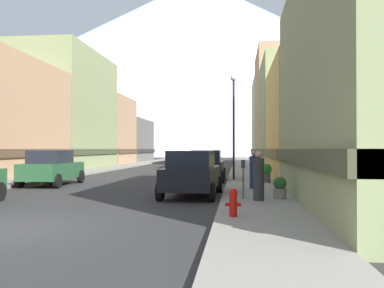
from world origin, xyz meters
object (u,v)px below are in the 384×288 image
object	(u,v)px
parking_meter_near	(243,173)
pedestrian_1	(259,178)
car_left_1	(52,168)
potted_plant_1	(44,168)
car_right_1	(207,165)
streetlamp_right	(234,111)
potted_plant_0	(280,188)
pedestrian_0	(254,171)
potted_plant_2	(266,172)
car_right_0	(192,173)
fire_hydrant_near	(233,202)

from	to	relation	value
parking_meter_near	pedestrian_1	size ratio (longest dim) A/B	0.82
car_left_1	potted_plant_1	size ratio (longest dim) A/B	5.11
car_right_1	potted_plant_1	world-z (taller)	car_right_1
parking_meter_near	streetlamp_right	distance (m)	9.88
parking_meter_near	pedestrian_1	xyz separation A→B (m)	(0.50, -0.43, -0.12)
potted_plant_0	car_right_1	bearing A→B (deg)	107.89
parking_meter_near	potted_plant_0	bearing A→B (deg)	9.33
pedestrian_1	streetlamp_right	xyz separation A→B (m)	(-0.90, 9.85, 3.09)
pedestrian_0	pedestrian_1	distance (m)	4.27
potted_plant_1	pedestrian_0	xyz separation A→B (m)	(13.25, -8.37, 0.28)
car_right_1	potted_plant_2	world-z (taller)	car_right_1
car_right_0	potted_plant_1	size ratio (longest dim) A/B	5.13
parking_meter_near	potted_plant_1	xyz separation A→B (m)	(-12.75, 12.21, -0.40)
parking_meter_near	potted_plant_1	world-z (taller)	parking_meter_near
potted_plant_2	streetlamp_right	xyz separation A→B (m)	(-1.65, 2.01, 3.31)
car_left_1	pedestrian_0	distance (m)	10.33
parking_meter_near	pedestrian_1	distance (m)	0.67
car_left_1	car_right_0	distance (m)	8.74
potted_plant_2	potted_plant_1	bearing A→B (deg)	161.06
pedestrian_1	pedestrian_0	bearing A→B (deg)	90.00
car_right_1	pedestrian_0	bearing A→B (deg)	-68.70
fire_hydrant_near	potted_plant_1	bearing A→B (deg)	127.66
car_right_1	pedestrian_1	bearing A→B (deg)	-76.93
car_right_1	potted_plant_0	world-z (taller)	car_right_1
potted_plant_2	pedestrian_1	distance (m)	7.87
fire_hydrant_near	streetlamp_right	distance (m)	13.79
car_right_0	fire_hydrant_near	size ratio (longest dim) A/B	6.35
car_right_1	pedestrian_0	world-z (taller)	car_right_1
pedestrian_1	potted_plant_0	bearing A→B (deg)	40.44
car_right_0	potted_plant_0	xyz separation A→B (m)	(3.20, -1.69, -0.38)
potted_plant_2	streetlamp_right	bearing A→B (deg)	129.32
parking_meter_near	pedestrian_0	size ratio (longest dim) A/B	0.82
potted_plant_2	pedestrian_1	size ratio (longest dim) A/B	0.59
potted_plant_1	streetlamp_right	bearing A→B (deg)	-12.73
potted_plant_1	streetlamp_right	world-z (taller)	streetlamp_right
pedestrian_0	potted_plant_0	bearing A→B (deg)	-78.32
fire_hydrant_near	potted_plant_0	world-z (taller)	potted_plant_0
fire_hydrant_near	potted_plant_2	size ratio (longest dim) A/B	0.74
car_right_0	pedestrian_1	xyz separation A→B (m)	(2.45, -2.32, -0.01)
fire_hydrant_near	parking_meter_near	size ratio (longest dim) A/B	0.53
car_right_0	fire_hydrant_near	world-z (taller)	car_right_0
streetlamp_right	parking_meter_near	bearing A→B (deg)	-87.57
car_right_0	streetlamp_right	distance (m)	8.28
potted_plant_0	potted_plant_2	xyz separation A→B (m)	(0.00, 7.20, 0.16)
car_right_0	streetlamp_right	world-z (taller)	streetlamp_right
car_right_1	parking_meter_near	distance (m)	10.31
car_right_0	car_right_1	xyz separation A→B (m)	(0.00, 8.23, 0.00)
car_left_1	pedestrian_1	bearing A→B (deg)	-33.47
car_right_0	pedestrian_1	bearing A→B (deg)	-43.47
potted_plant_2	pedestrian_0	distance (m)	3.65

